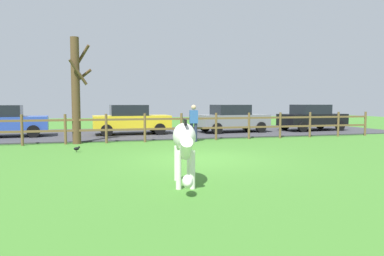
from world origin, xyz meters
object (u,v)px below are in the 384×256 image
crow_on_grass (77,149)px  bare_tree (76,89)px  zebra (184,142)px  parked_car_blue (3,121)px  parked_car_grey (232,118)px  parked_car_yellow (131,119)px  visitor_near_fence (194,121)px  parked_car_black (312,117)px

crow_on_grass → bare_tree: bearing=92.9°
zebra → parked_car_blue: 13.36m
zebra → parked_car_blue: (-6.28, 11.80, -0.08)m
parked_car_grey → parked_car_yellow: bearing=178.5°
parked_car_blue → parked_car_grey: size_ratio=1.01×
crow_on_grass → parked_car_yellow: bearing=68.0°
zebra → parked_car_grey: bearing=64.2°
crow_on_grass → parked_car_grey: bearing=35.7°
parked_car_grey → crow_on_grass: bearing=-144.3°
parked_car_yellow → parked_car_blue: bearing=179.2°
crow_on_grass → parked_car_blue: bearing=121.9°
visitor_near_fence → parked_car_black: bearing=23.3°
parked_car_blue → parked_car_black: size_ratio=1.00×
parked_car_yellow → parked_car_blue: same height
bare_tree → zebra: bearing=-72.5°
parked_car_black → parked_car_grey: (-5.12, 0.09, 0.00)m
crow_on_grass → parked_car_black: parked_car_black is taller
parked_car_blue → crow_on_grass: bearing=-58.1°
crow_on_grass → parked_car_grey: (8.10, 5.82, 0.72)m
parked_car_grey → visitor_near_fence: size_ratio=2.52×
visitor_near_fence → parked_car_blue: bearing=155.3°
parked_car_blue → parked_car_black: bearing=-1.1°
crow_on_grass → parked_car_black: bearing=23.4°
bare_tree → parked_car_yellow: size_ratio=1.09×
bare_tree → crow_on_grass: 3.42m
parked_car_blue → parked_car_grey: 11.88m
bare_tree → parked_car_blue: bearing=136.7°
bare_tree → crow_on_grass: size_ratio=20.67×
crow_on_grass → visitor_near_fence: size_ratio=0.13×
bare_tree → parked_car_blue: (-3.64, 3.43, -1.46)m
zebra → parked_car_grey: 12.85m
crow_on_grass → parked_car_blue: parked_car_blue is taller
crow_on_grass → visitor_near_fence: 5.33m
parked_car_yellow → visitor_near_fence: visitor_near_fence is taller
parked_car_grey → visitor_near_fence: bearing=-131.4°
bare_tree → parked_car_grey: (8.23, 3.19, -1.46)m
zebra → parked_car_black: 15.70m
parked_car_yellow → parked_car_blue: (-6.18, 0.08, 0.00)m
parked_car_black → visitor_near_fence: (-8.39, -3.62, 0.06)m
parked_car_yellow → parked_car_black: same height
parked_car_black → crow_on_grass: bearing=-156.6°
parked_car_black → parked_car_grey: 5.12m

